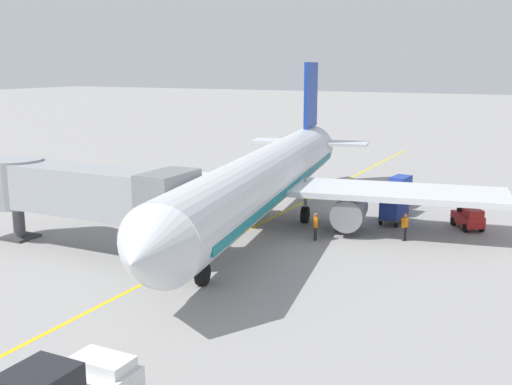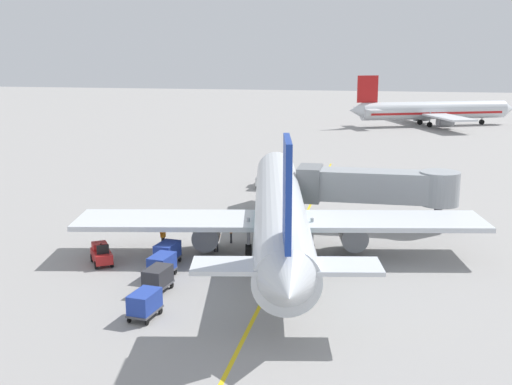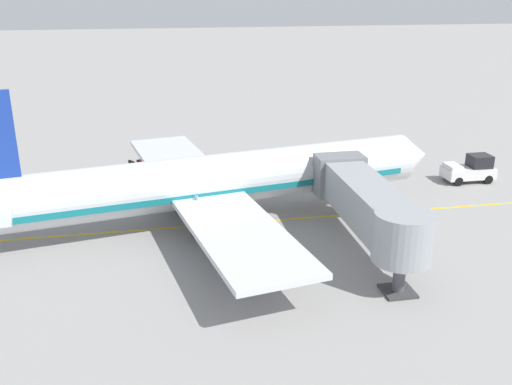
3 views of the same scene
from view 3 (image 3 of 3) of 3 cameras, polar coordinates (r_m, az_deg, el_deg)
The scene contains 13 objects.
ground_plane at distance 42.05m, azimuth -4.68°, elevation -3.28°, with size 400.00×400.00×0.00m, color gray.
gate_lead_in_line at distance 42.05m, azimuth -4.68°, elevation -3.27°, with size 0.24×80.00×0.01m, color gold.
parked_airliner at distance 41.45m, azimuth -4.52°, elevation 1.10°, with size 30.45×37.19×10.63m.
jet_bridge at distance 37.12m, azimuth 11.11°, elevation -1.09°, with size 13.74×3.50×4.98m.
pushback_tractor at distance 54.30m, azimuth 20.56°, elevation 2.16°, with size 2.22×4.40×2.40m.
baggage_tug_lead at distance 53.45m, azimuth -11.55°, elevation 2.35°, with size 2.39×2.74×1.62m.
baggage_cart_front at distance 48.93m, azimuth -10.64°, elevation 1.04°, with size 1.57×2.96×1.58m.
baggage_cart_second_in_train at distance 48.52m, azimuth -13.80°, elevation 0.64°, with size 1.57×2.96×1.58m.
baggage_cart_third_in_train at distance 48.19m, azimuth -16.77°, elevation 0.21°, with size 1.57×2.96×1.58m.
baggage_cart_tail_end at distance 48.20m, azimuth -21.71°, elevation -0.37°, with size 1.57×2.96×1.58m.
ground_crew_wing_walker at distance 50.58m, azimuth -6.41°, elevation 1.91°, with size 0.36×0.70×1.69m.
ground_crew_loader at distance 46.25m, azimuth -3.05°, elevation 0.25°, with size 0.31×0.73×1.69m.
ground_crew_marshaller at distance 46.55m, azimuth -6.23°, elevation 0.29°, with size 0.72×0.32×1.69m.
Camera 3 is at (38.44, -3.74, 16.63)m, focal length 40.12 mm.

